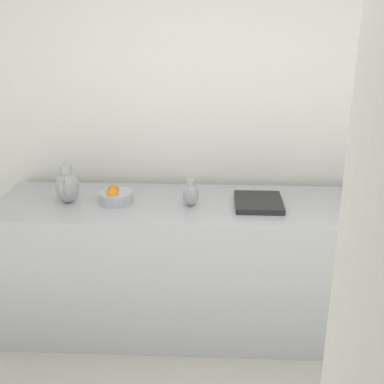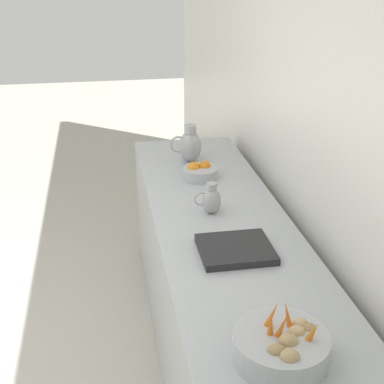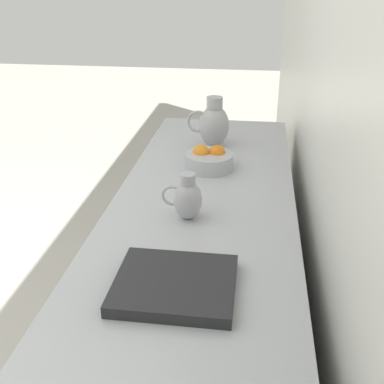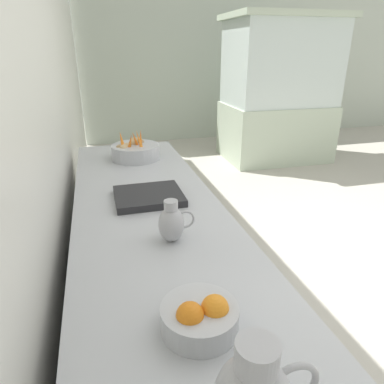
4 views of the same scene
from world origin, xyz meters
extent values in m
cube|color=#ADAFB5|center=(-1.48, -0.16, 0.46)|extent=(0.72, 2.84, 0.93)
cylinder|color=#ADAFB5|center=(-1.47, -0.81, 0.96)|extent=(0.22, 0.22, 0.07)
sphere|color=orange|center=(-1.50, -0.83, 0.99)|extent=(0.08, 0.08, 0.08)
sphere|color=orange|center=(-1.43, -0.82, 0.99)|extent=(0.08, 0.08, 0.08)
ellipsoid|color=#A3A3A8|center=(-1.46, -1.12, 1.03)|extent=(0.15, 0.15, 0.21)
cylinder|color=#A3A3A8|center=(-1.46, -1.12, 1.15)|extent=(0.08, 0.08, 0.06)
torus|color=#A3A3A8|center=(-1.38, -1.12, 1.05)|extent=(0.11, 0.01, 0.11)
ellipsoid|color=#A3A3A8|center=(-1.44, -0.32, 1.00)|extent=(0.10, 0.10, 0.15)
cylinder|color=#A3A3A8|center=(-1.44, -0.32, 1.08)|extent=(0.06, 0.06, 0.04)
torus|color=#A3A3A8|center=(-1.39, -0.32, 1.01)|extent=(0.08, 0.01, 0.08)
cube|color=#232326|center=(-1.47, 0.11, 0.94)|extent=(0.34, 0.30, 0.04)
camera|label=1|loc=(1.56, -0.17, 2.15)|focal=47.58mm
camera|label=2|loc=(-0.89, 2.21, 2.21)|focal=49.92mm
camera|label=3|loc=(-1.67, 1.21, 1.76)|focal=45.09mm
camera|label=4|loc=(-1.69, -1.51, 1.64)|focal=32.08mm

